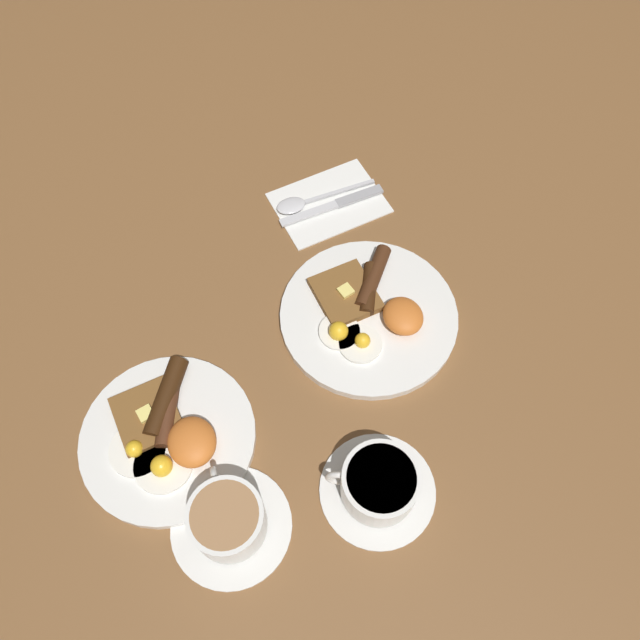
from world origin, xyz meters
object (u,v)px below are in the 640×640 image
at_px(breakfast_plate_near, 368,313).
at_px(teacup_near, 379,485).
at_px(spoon, 301,203).
at_px(teacup_far, 228,521).
at_px(knife, 338,204).
at_px(breakfast_plate_far, 168,434).

bearing_deg(breakfast_plate_near, teacup_near, 157.98).
height_order(teacup_near, spoon, teacup_near).
distance_m(teacup_near, teacup_far, 0.19).
xyz_separation_m(breakfast_plate_near, spoon, (0.24, 0.01, -0.00)).
height_order(breakfast_plate_near, knife, breakfast_plate_near).
bearing_deg(teacup_far, breakfast_plate_far, 16.03).
relative_size(breakfast_plate_near, spoon, 1.51).
distance_m(breakfast_plate_far, teacup_near, 0.29).
distance_m(knife, spoon, 0.06).
xyz_separation_m(teacup_far, knife, (0.43, -0.33, -0.03)).
relative_size(breakfast_plate_far, spoon, 1.35).
height_order(breakfast_plate_near, breakfast_plate_far, breakfast_plate_far).
relative_size(teacup_far, spoon, 0.88).
bearing_deg(teacup_near, breakfast_plate_near, -22.02).
distance_m(breakfast_plate_near, teacup_far, 0.36).
bearing_deg(knife, teacup_near, 71.50).
distance_m(teacup_far, knife, 0.54).
height_order(teacup_far, knife, teacup_far).
height_order(breakfast_plate_far, teacup_far, teacup_far).
height_order(breakfast_plate_far, knife, breakfast_plate_far).
bearing_deg(teacup_far, knife, -37.75).
distance_m(teacup_near, knife, 0.48).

